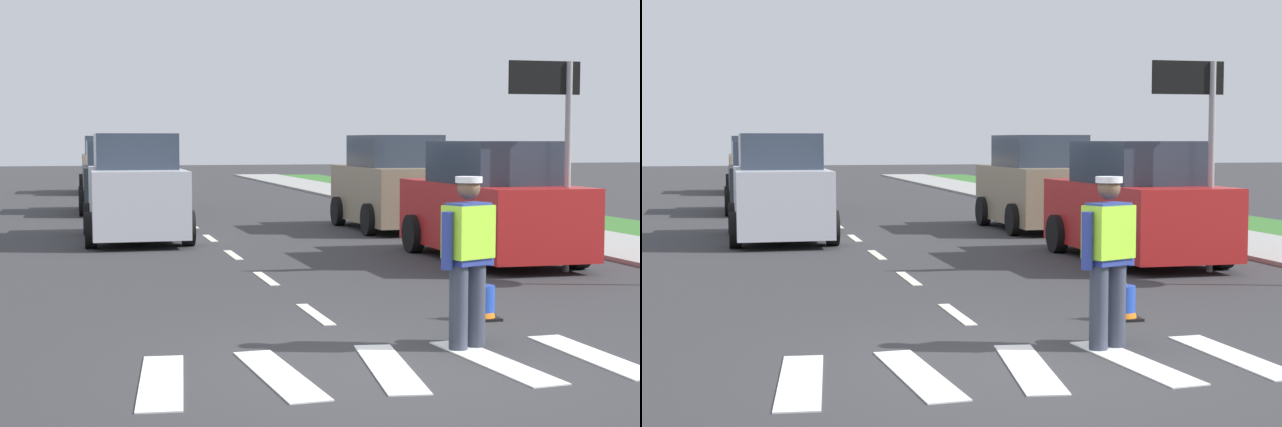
# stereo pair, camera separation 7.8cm
# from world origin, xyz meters

# --- Properties ---
(ground_plane) EXTENTS (96.00, 96.00, 0.00)m
(ground_plane) POSITION_xyz_m (0.00, 21.00, 0.00)
(ground_plane) COLOR #333335
(sidewalk_right) EXTENTS (2.40, 72.00, 0.14)m
(sidewalk_right) POSITION_xyz_m (7.20, 10.00, 0.00)
(sidewalk_right) COLOR #9E9E99
(sidewalk_right) RESTS_ON ground
(crosswalk_stripes) EXTENTS (4.49, 1.93, 0.01)m
(crosswalk_stripes) POSITION_xyz_m (0.00, -0.06, 0.01)
(crosswalk_stripes) COLOR white
(crosswalk_stripes) RESTS_ON ground
(lane_center_line) EXTENTS (0.14, 46.40, 0.01)m
(lane_center_line) POSITION_xyz_m (0.00, 25.20, 0.00)
(lane_center_line) COLOR silver
(lane_center_line) RESTS_ON ground
(road_worker) EXTENTS (0.68, 0.56, 1.67)m
(road_worker) POSITION_xyz_m (1.00, 0.56, 0.93)
(road_worker) COLOR #383D4C
(road_worker) RESTS_ON ground
(lane_direction_sign) EXTENTS (1.16, 0.11, 3.20)m
(lane_direction_sign) POSITION_xyz_m (4.38, 5.37, 2.41)
(lane_direction_sign) COLOR gray
(lane_direction_sign) RESTS_ON ground
(traffic_cone_near) EXTENTS (0.36, 0.36, 0.52)m
(traffic_cone_near) POSITION_xyz_m (1.75, 1.95, 0.25)
(traffic_cone_near) COLOR black
(traffic_cone_near) RESTS_ON ground
(car_parked_curbside) EXTENTS (1.97, 4.38, 2.00)m
(car_parked_curbside) POSITION_xyz_m (4.08, 6.96, 0.93)
(car_parked_curbside) COLOR red
(car_parked_curbside) RESTS_ON ground
(car_oncoming_second) EXTENTS (2.06, 3.98, 1.98)m
(car_oncoming_second) POSITION_xyz_m (-1.53, 19.59, 0.92)
(car_oncoming_second) COLOR black
(car_oncoming_second) RESTS_ON ground
(car_parked_far) EXTENTS (2.06, 4.02, 2.12)m
(car_parked_far) POSITION_xyz_m (4.26, 12.71, 0.98)
(car_parked_far) COLOR gray
(car_parked_far) RESTS_ON ground
(car_oncoming_third) EXTENTS (1.91, 4.13, 2.16)m
(car_oncoming_third) POSITION_xyz_m (-1.53, 29.81, 1.00)
(car_oncoming_third) COLOR gray
(car_oncoming_third) RESTS_ON ground
(car_oncoming_lead) EXTENTS (2.03, 4.37, 2.14)m
(car_oncoming_lead) POSITION_xyz_m (-1.49, 11.82, 1.00)
(car_oncoming_lead) COLOR silver
(car_oncoming_lead) RESTS_ON ground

